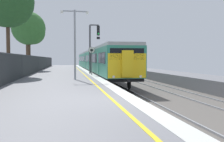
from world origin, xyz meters
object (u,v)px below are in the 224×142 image
(platform_lamp_mid, at_px, (75,38))
(background_tree_right, at_px, (8,3))
(background_tree_centre, at_px, (27,30))
(commuter_train_at_platform, at_px, (95,61))
(background_tree_left, at_px, (30,30))
(signal_gantry, at_px, (93,43))
(speed_limit_sign, at_px, (92,57))

(platform_lamp_mid, relative_size, background_tree_right, 0.55)
(background_tree_right, bearing_deg, background_tree_centre, 93.83)
(commuter_train_at_platform, distance_m, background_tree_left, 10.13)
(platform_lamp_mid, height_order, background_tree_left, background_tree_left)
(commuter_train_at_platform, bearing_deg, background_tree_centre, 151.78)
(signal_gantry, relative_size, speed_limit_sign, 1.93)
(commuter_train_at_platform, distance_m, platform_lamp_mid, 19.57)
(platform_lamp_mid, height_order, background_tree_centre, background_tree_centre)
(speed_limit_sign, height_order, background_tree_left, background_tree_left)
(commuter_train_at_platform, height_order, background_tree_centre, background_tree_centre)
(commuter_train_at_platform, xyz_separation_m, signal_gantry, (-1.47, -11.80, 1.86))
(signal_gantry, height_order, speed_limit_sign, signal_gantry)
(signal_gantry, relative_size, background_tree_right, 0.55)
(signal_gantry, height_order, background_tree_centre, background_tree_centre)
(platform_lamp_mid, bearing_deg, background_tree_left, 107.94)
(commuter_train_at_platform, bearing_deg, signal_gantry, -97.12)
(signal_gantry, height_order, platform_lamp_mid, signal_gantry)
(platform_lamp_mid, bearing_deg, background_tree_right, 134.44)
(commuter_train_at_platform, distance_m, background_tree_right, 17.03)
(speed_limit_sign, distance_m, background_tree_right, 8.95)
(speed_limit_sign, relative_size, background_tree_centre, 0.32)
(speed_limit_sign, bearing_deg, background_tree_right, 170.26)
(platform_lamp_mid, distance_m, background_tree_left, 17.85)
(signal_gantry, distance_m, background_tree_right, 8.62)
(speed_limit_sign, xyz_separation_m, platform_lamp_mid, (-1.64, -4.61, 1.33))
(background_tree_left, relative_size, background_tree_right, 0.87)
(background_tree_left, bearing_deg, commuter_train_at_platform, 14.79)
(commuter_train_at_platform, relative_size, background_tree_left, 5.36)
(commuter_train_at_platform, relative_size, platform_lamp_mid, 8.42)
(signal_gantry, height_order, background_tree_right, background_tree_right)
(commuter_train_at_platform, xyz_separation_m, platform_lamp_mid, (-3.49, -19.18, 1.71))
(commuter_train_at_platform, xyz_separation_m, background_tree_right, (-9.25, -13.29, 5.25))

